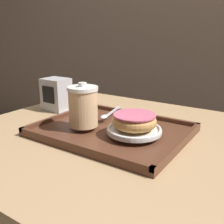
% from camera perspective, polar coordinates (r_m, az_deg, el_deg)
% --- Properties ---
extents(cafe_table, '(0.90, 0.79, 0.73)m').
position_cam_1_polar(cafe_table, '(0.83, 1.62, -16.09)').
color(cafe_table, tan).
rests_on(cafe_table, ground_plane).
extents(serving_tray, '(0.41, 0.32, 0.02)m').
position_cam_1_polar(serving_tray, '(0.75, 0.00, -4.12)').
color(serving_tray, '#512D1E').
rests_on(serving_tray, cafe_table).
extents(coffee_cup_front, '(0.09, 0.09, 0.12)m').
position_cam_1_polar(coffee_cup_front, '(0.73, -6.29, 1.30)').
color(coffee_cup_front, '#E0B784').
rests_on(coffee_cup_front, serving_tray).
extents(plate_with_chocolate_donut, '(0.15, 0.15, 0.01)m').
position_cam_1_polar(plate_with_chocolate_donut, '(0.70, 4.85, -3.87)').
color(plate_with_chocolate_donut, white).
rests_on(plate_with_chocolate_donut, serving_tray).
extents(donut_chocolate_glazed, '(0.12, 0.12, 0.04)m').
position_cam_1_polar(donut_chocolate_glazed, '(0.69, 4.91, -1.89)').
color(donut_chocolate_glazed, tan).
rests_on(donut_chocolate_glazed, plate_with_chocolate_donut).
extents(spoon, '(0.05, 0.15, 0.01)m').
position_cam_1_polar(spoon, '(0.83, -1.09, -0.64)').
color(spoon, silver).
rests_on(spoon, serving_tray).
extents(napkin_dispenser, '(0.09, 0.08, 0.12)m').
position_cam_1_polar(napkin_dispenser, '(0.99, -12.04, 3.78)').
color(napkin_dispenser, '#B7B7BC').
rests_on(napkin_dispenser, cafe_table).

